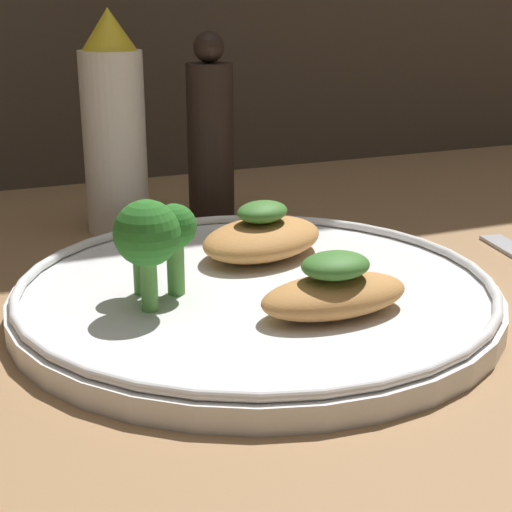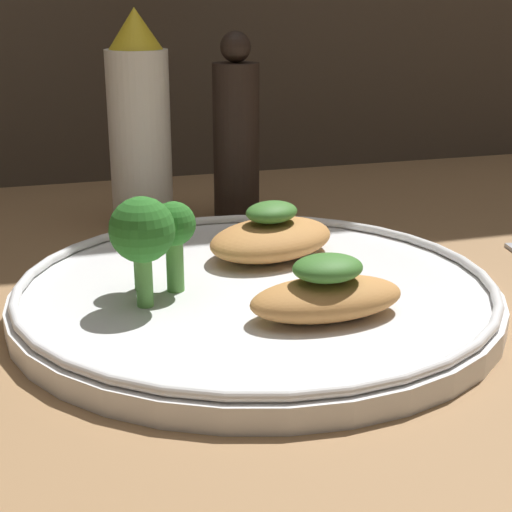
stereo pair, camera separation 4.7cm
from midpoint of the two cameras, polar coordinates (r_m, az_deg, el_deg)
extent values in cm
cube|color=#936D47|center=(48.74, -2.79, -4.40)|extent=(180.00, 180.00, 1.00)
cylinder|color=white|center=(48.29, -2.81, -3.08)|extent=(29.80, 29.80, 1.40)
torus|color=white|center=(47.93, -2.83, -1.97)|extent=(29.20, 29.20, 0.60)
ellipsoid|color=#BC7F42|center=(43.68, 2.65, -2.96)|extent=(8.98, 4.76, 2.17)
ellipsoid|color=#3D752D|center=(43.05, 2.69, -0.74)|extent=(4.06, 3.28, 1.42)
ellipsoid|color=#BC7F42|center=(53.25, -2.09, 1.21)|extent=(11.08, 9.48, 2.45)
ellipsoid|color=#3D752D|center=(52.71, -2.11, 3.20)|extent=(4.65, 4.25, 1.38)
cylinder|color=#569942|center=(46.91, -8.75, -0.89)|extent=(1.05, 1.05, 3.29)
sphere|color=#286B23|center=(46.13, -8.90, 2.12)|extent=(2.65, 2.65, 2.65)
cylinder|color=#569942|center=(47.26, -11.29, -0.75)|extent=(0.85, 0.85, 3.52)
sphere|color=#286B23|center=(46.48, -11.49, 2.29)|extent=(2.42, 2.42, 2.42)
cylinder|color=#569942|center=(44.72, -10.80, -2.01)|extent=(0.95, 0.95, 3.27)
sphere|color=#286B23|center=(43.79, -11.03, 1.60)|extent=(3.74, 3.74, 3.74)
cylinder|color=white|center=(64.36, -12.33, 8.02)|extent=(5.00, 5.00, 14.34)
cone|color=yellow|center=(63.41, -12.89, 15.80)|extent=(4.25, 4.25, 3.15)
cylinder|color=black|center=(66.42, -5.38, 8.14)|extent=(3.89, 3.89, 13.11)
sphere|color=black|center=(65.46, -5.60, 14.89)|extent=(2.53, 2.53, 2.53)
camera|label=1|loc=(0.02, -92.86, -0.96)|focal=55.00mm
camera|label=2|loc=(0.02, 87.14, 0.96)|focal=55.00mm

